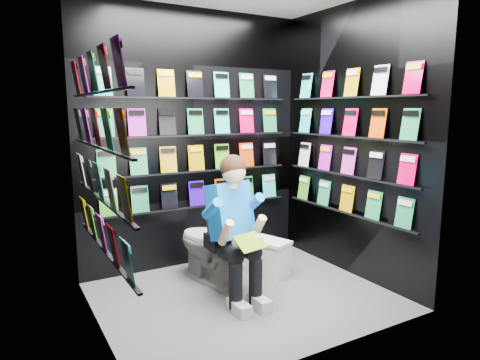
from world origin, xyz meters
TOP-DOWN VIEW (x-y plane):
  - floor at (0.00, 0.00)m, footprint 2.40×2.40m
  - wall_back at (0.00, 1.00)m, footprint 2.40×0.04m
  - wall_front at (0.00, -1.00)m, footprint 2.40×0.04m
  - wall_left at (-1.20, 0.00)m, footprint 0.04×2.00m
  - wall_right at (1.20, 0.00)m, footprint 0.04×2.00m
  - comics_back at (0.00, 0.97)m, footprint 2.10×0.06m
  - comics_left at (-1.17, 0.00)m, footprint 0.06×1.70m
  - comics_right at (1.17, 0.00)m, footprint 0.06×1.70m
  - toilet at (-0.09, 0.47)m, footprint 0.56×0.82m
  - longbox at (0.48, 0.35)m, footprint 0.36×0.47m
  - longbox_lid at (0.48, 0.35)m, footprint 0.38×0.50m
  - reader at (-0.09, 0.09)m, footprint 0.62×0.80m
  - held_comic at (-0.09, -0.26)m, footprint 0.28×0.20m

SIDE VIEW (x-z plane):
  - floor at x=0.00m, z-range 0.00..0.00m
  - longbox at x=0.48m, z-range 0.00..0.31m
  - longbox_lid at x=0.48m, z-range 0.31..0.35m
  - toilet at x=-0.09m, z-range 0.00..0.73m
  - held_comic at x=-0.09m, z-range 0.53..0.63m
  - reader at x=-0.09m, z-range 0.09..1.41m
  - wall_back at x=0.00m, z-range 0.00..2.60m
  - wall_front at x=0.00m, z-range 0.00..2.60m
  - wall_left at x=-1.20m, z-range 0.00..2.60m
  - wall_right at x=1.20m, z-range 0.00..2.60m
  - comics_back at x=0.00m, z-range 0.62..1.99m
  - comics_left at x=-1.17m, z-range 0.62..1.99m
  - comics_right at x=1.17m, z-range 0.62..1.99m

